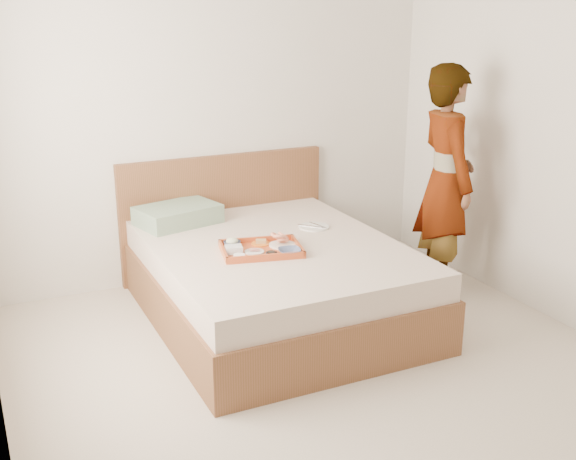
# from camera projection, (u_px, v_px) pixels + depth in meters

# --- Properties ---
(ground) EXTENTS (3.50, 4.00, 0.01)m
(ground) POSITION_uv_depth(u_px,v_px,m) (342.00, 386.00, 3.97)
(ground) COLOR beige
(ground) RESTS_ON ground
(wall_back) EXTENTS (3.50, 0.01, 2.60)m
(wall_back) POSITION_uv_depth(u_px,v_px,m) (214.00, 109.00, 5.29)
(wall_back) COLOR silver
(wall_back) RESTS_ON ground
(bed) EXTENTS (1.65, 2.00, 0.53)m
(bed) POSITION_uv_depth(u_px,v_px,m) (275.00, 281.00, 4.76)
(bed) COLOR brown
(bed) RESTS_ON ground
(headboard) EXTENTS (1.65, 0.06, 0.95)m
(headboard) POSITION_uv_depth(u_px,v_px,m) (224.00, 215.00, 5.53)
(headboard) COLOR brown
(headboard) RESTS_ON ground
(pillow) EXTENTS (0.63, 0.50, 0.13)m
(pillow) POSITION_uv_depth(u_px,v_px,m) (178.00, 215.00, 5.10)
(pillow) COLOR gray
(pillow) RESTS_ON bed
(tray) EXTENTS (0.57, 0.47, 0.05)m
(tray) POSITION_uv_depth(u_px,v_px,m) (261.00, 249.00, 4.52)
(tray) COLOR #C05C28
(tray) RESTS_ON bed
(prawn_plate) EXTENTS (0.21, 0.21, 0.01)m
(prawn_plate) POSITION_uv_depth(u_px,v_px,m) (282.00, 245.00, 4.61)
(prawn_plate) COLOR white
(prawn_plate) RESTS_ON tray
(navy_bowl_big) EXTENTS (0.17, 0.17, 0.04)m
(navy_bowl_big) POSITION_uv_depth(u_px,v_px,m) (289.00, 251.00, 4.45)
(navy_bowl_big) COLOR #172547
(navy_bowl_big) RESTS_ON tray
(sauce_dish) EXTENTS (0.09, 0.09, 0.03)m
(sauce_dish) POSITION_uv_depth(u_px,v_px,m) (272.00, 254.00, 4.41)
(sauce_dish) COLOR black
(sauce_dish) RESTS_ON tray
(meat_plate) EXTENTS (0.15, 0.15, 0.01)m
(meat_plate) POSITION_uv_depth(u_px,v_px,m) (254.00, 252.00, 4.48)
(meat_plate) COLOR white
(meat_plate) RESTS_ON tray
(bread_plate) EXTENTS (0.15, 0.15, 0.01)m
(bread_plate) POSITION_uv_depth(u_px,v_px,m) (261.00, 244.00, 4.63)
(bread_plate) COLOR orange
(bread_plate) RESTS_ON tray
(salad_bowl) EXTENTS (0.13, 0.13, 0.03)m
(salad_bowl) POSITION_uv_depth(u_px,v_px,m) (232.00, 244.00, 4.59)
(salad_bowl) COLOR #172547
(salad_bowl) RESTS_ON tray
(plastic_tub) EXTENTS (0.12, 0.11, 0.05)m
(plastic_tub) POSITION_uv_depth(u_px,v_px,m) (234.00, 249.00, 4.47)
(plastic_tub) COLOR silver
(plastic_tub) RESTS_ON tray
(cheese_round) EXTENTS (0.09, 0.09, 0.03)m
(cheese_round) POSITION_uv_depth(u_px,v_px,m) (239.00, 256.00, 4.37)
(cheese_round) COLOR white
(cheese_round) RESTS_ON tray
(dinner_plate) EXTENTS (0.29, 0.29, 0.01)m
(dinner_plate) POSITION_uv_depth(u_px,v_px,m) (314.00, 227.00, 5.03)
(dinner_plate) COLOR white
(dinner_plate) RESTS_ON bed
(person) EXTENTS (0.53, 0.69, 1.67)m
(person) POSITION_uv_depth(u_px,v_px,m) (446.00, 181.00, 5.07)
(person) COLOR beige
(person) RESTS_ON ground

